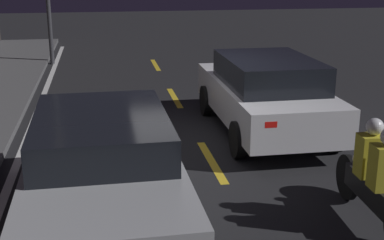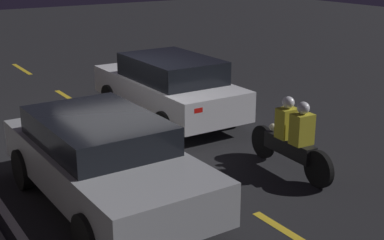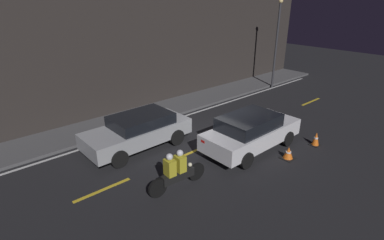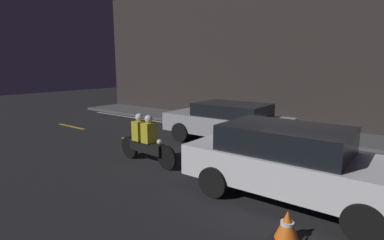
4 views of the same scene
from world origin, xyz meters
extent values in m
plane|color=black|center=(0.00, 0.00, 0.00)|extent=(56.00, 56.00, 0.00)
cube|color=#4C4C4F|center=(0.00, 4.66, 0.06)|extent=(28.00, 2.32, 0.13)
cube|color=#2D2826|center=(0.00, 5.97, 3.41)|extent=(28.00, 0.30, 6.81)
cube|color=gold|center=(-5.50, 0.00, 0.00)|extent=(2.00, 0.14, 0.01)
cube|color=gold|center=(-1.00, 0.00, 0.00)|extent=(2.00, 0.14, 0.01)
cube|color=gold|center=(3.50, 0.00, 0.00)|extent=(2.00, 0.14, 0.01)
cube|color=gold|center=(8.00, 0.00, 0.00)|extent=(2.00, 0.14, 0.01)
cube|color=silver|center=(0.00, 3.25, 0.00)|extent=(25.20, 0.14, 0.01)
cube|color=#9EA0A5|center=(-3.00, 1.82, 0.67)|extent=(4.45, 1.89, 0.64)
cube|color=black|center=(-2.78, 1.82, 1.20)|extent=(2.46, 1.68, 0.44)
cube|color=red|center=(-0.81, 1.25, 0.83)|extent=(0.06, 0.20, 0.10)
cube|color=red|center=(-0.82, 2.44, 0.83)|extent=(0.06, 0.20, 0.10)
cylinder|color=black|center=(-4.36, 0.90, 0.35)|extent=(0.69, 0.19, 0.69)
cylinder|color=black|center=(-4.38, 2.70, 0.35)|extent=(0.69, 0.19, 0.69)
cylinder|color=black|center=(-1.62, 0.94, 0.35)|extent=(0.69, 0.19, 0.69)
cylinder|color=black|center=(-1.64, 2.73, 0.35)|extent=(0.69, 0.19, 0.69)
cube|color=silver|center=(0.50, -1.36, 0.66)|extent=(4.45, 1.82, 0.67)
cube|color=black|center=(0.28, -1.36, 1.26)|extent=(2.45, 1.63, 0.52)
cube|color=red|center=(-1.69, -0.78, 0.83)|extent=(0.06, 0.20, 0.10)
cube|color=red|center=(-1.69, -1.95, 0.83)|extent=(0.06, 0.20, 0.10)
cylinder|color=black|center=(1.87, -0.48, 0.33)|extent=(0.65, 0.18, 0.65)
cylinder|color=black|center=(1.88, -2.24, 0.33)|extent=(0.65, 0.18, 0.65)
cylinder|color=black|center=(-0.88, -0.49, 0.33)|extent=(0.65, 0.18, 0.65)
cylinder|color=black|center=(-0.87, -2.25, 0.33)|extent=(0.65, 0.18, 0.65)
cylinder|color=black|center=(-2.77, -1.59, 0.33)|extent=(0.65, 0.12, 0.65)
cylinder|color=black|center=(-4.33, -1.50, 0.33)|extent=(0.66, 0.14, 0.65)
cube|color=black|center=(-3.55, -1.55, 0.48)|extent=(1.21, 0.31, 0.30)
sphere|color=#F2EABF|center=(-3.04, -1.58, 0.71)|extent=(0.14, 0.14, 0.14)
cube|color=gold|center=(-3.45, -1.55, 0.90)|extent=(0.30, 0.38, 0.55)
sphere|color=silver|center=(-3.45, -1.55, 1.29)|extent=(0.22, 0.22, 0.22)
cube|color=gold|center=(-3.85, -1.53, 0.90)|extent=(0.30, 0.38, 0.55)
sphere|color=silver|center=(-3.85, -1.53, 1.29)|extent=(0.22, 0.22, 0.22)
cube|color=black|center=(0.92, -2.87, 0.01)|extent=(0.50, 0.50, 0.03)
cone|color=orange|center=(0.92, -2.87, 0.26)|extent=(0.38, 0.38, 0.47)
cylinder|color=white|center=(0.92, -2.87, 0.29)|extent=(0.21, 0.21, 0.06)
cube|color=black|center=(2.80, -3.01, 0.01)|extent=(0.39, 0.39, 0.03)
cone|color=orange|center=(2.80, -3.01, 0.32)|extent=(0.30, 0.30, 0.57)
cylinder|color=white|center=(2.80, -3.01, 0.35)|extent=(0.17, 0.17, 0.07)
cylinder|color=#333338|center=(8.76, 3.35, 2.75)|extent=(0.14, 0.14, 5.50)
sphere|color=#F9D88C|center=(8.76, 3.35, 5.62)|extent=(0.28, 0.28, 0.28)
camera|label=1|loc=(-9.33, 1.79, 3.26)|focal=50.00mm
camera|label=2|loc=(-10.19, 4.87, 3.87)|focal=50.00mm
camera|label=3|loc=(-8.70, -8.14, 5.94)|focal=28.00mm
camera|label=4|loc=(2.35, -7.21, 2.72)|focal=28.00mm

